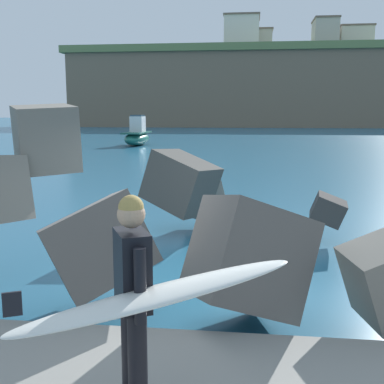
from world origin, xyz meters
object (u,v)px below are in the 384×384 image
station_building_central (355,39)px  boat_near_centre (137,136)px  station_building_annex (325,35)px  station_building_west (242,34)px  station_building_east (253,42)px  mooring_buoy_inner (205,167)px  surfer_with_board (140,295)px

station_building_central → boat_near_centre: bearing=-115.2°
station_building_central → station_building_annex: size_ratio=0.91×
station_building_west → station_building_east: size_ratio=1.00×
mooring_buoy_inner → station_building_west: (-0.36, 73.61, 16.69)m
surfer_with_board → mooring_buoy_inner: 17.84m
station_building_west → station_building_central: size_ratio=1.19×
surfer_with_board → mooring_buoy_inner: size_ratio=4.62×
station_building_east → boat_near_centre: bearing=-98.4°
station_building_east → surfer_with_board: bearing=-90.4°
surfer_with_board → station_building_east: station_building_east is taller
station_building_central → station_building_annex: 6.32m
boat_near_centre → mooring_buoy_inner: size_ratio=10.31×
station_building_central → station_building_west: bearing=-176.9°
station_building_central → station_building_east: 18.72m
boat_near_centre → station_building_annex: size_ratio=0.67×
station_building_east → station_building_annex: station_building_annex is taller
mooring_buoy_inner → station_building_east: bearing=88.6°
station_building_central → surfer_with_board: bearing=-101.8°
mooring_buoy_inner → station_building_west: 75.48m
boat_near_centre → mooring_buoy_inner: 17.71m
surfer_with_board → station_building_west: 92.72m
surfer_with_board → station_building_annex: (13.44, 90.10, 15.10)m
boat_near_centre → surfer_with_board: bearing=-76.4°
station_building_west → mooring_buoy_inner: bearing=-89.7°
station_building_east → station_building_annex: bearing=-15.4°
surfer_with_board → boat_near_centre: 35.02m
surfer_with_board → station_building_east: bearing=89.6°
surfer_with_board → mooring_buoy_inner: bearing=94.0°
mooring_buoy_inner → surfer_with_board: bearing=-86.0°
station_building_west → station_building_central: 20.93m
mooring_buoy_inner → station_building_central: (20.51, 74.74, 15.70)m
mooring_buoy_inner → station_building_annex: bearing=78.5°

